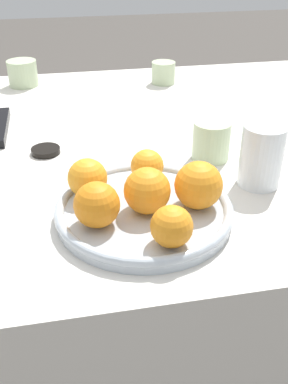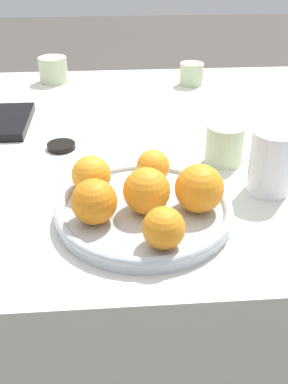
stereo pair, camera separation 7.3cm
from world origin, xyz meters
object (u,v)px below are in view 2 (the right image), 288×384
orange_0 (147,191)px  orange_2 (164,228)px  fruit_platter (144,210)px  orange_3 (91,175)px  water_glass (271,162)px  soy_dish (61,146)px  cup_2 (224,144)px  cup_3 (191,74)px  orange_1 (153,166)px  orange_5 (199,188)px  orange_4 (94,202)px  cup_1 (53,70)px

orange_0 → orange_2: 0.10m
fruit_platter → orange_3: orange_3 is taller
orange_3 → water_glass: bearing=2.3°
soy_dish → orange_2: bearing=-64.7°
cup_2 → cup_3: cup_2 is taller
cup_3 → orange_0: bearing=-105.2°
orange_1 → orange_5: size_ratio=0.76×
orange_2 → orange_5: bearing=53.7°
cup_2 → soy_dish: (-0.34, 0.09, -0.03)m
cup_3 → orange_4: bearing=-110.6°
orange_3 → water_glass: water_glass is taller
orange_0 → orange_3: orange_0 is taller
orange_0 → orange_1: (0.02, 0.10, -0.01)m
cup_1 → cup_3: bearing=-7.8°
cup_1 → cup_3: size_ratio=1.21×
orange_3 → cup_3: (0.29, 0.65, -0.02)m
orange_1 → soy_dish: bearing=134.2°
fruit_platter → water_glass: 0.25m
orange_3 → cup_2: bearing=26.4°
cup_1 → fruit_platter: bearing=-73.8°
fruit_platter → cup_3: cup_3 is taller
orange_0 → orange_4: orange_0 is taller
orange_4 → orange_5: orange_5 is taller
orange_0 → orange_4: 0.09m
fruit_platter → orange_3: size_ratio=4.36×
orange_1 → orange_2: bearing=-90.8°
orange_1 → orange_4: orange_4 is taller
orange_3 → soy_dish: (-0.07, 0.22, -0.05)m
cup_2 → soy_dish: 0.35m
orange_5 → cup_3: size_ratio=1.12×
orange_3 → soy_dish: 0.24m
orange_2 → orange_4: size_ratio=0.87×
orange_4 → soy_dish: size_ratio=1.18×
orange_4 → cup_1: (-0.14, 0.80, -0.02)m
orange_0 → cup_2: 0.27m
orange_5 → orange_3: bearing=158.6°
orange_5 → orange_4: bearing=-172.7°
orange_3 → water_glass: 0.32m
orange_3 → cup_1: (-0.14, 0.71, -0.02)m
fruit_platter → soy_dish: bearing=119.9°
orange_5 → soy_dish: size_ratio=1.29×
fruit_platter → orange_2: (0.02, -0.10, 0.04)m
orange_5 → cup_1: (-0.31, 0.78, -0.02)m
orange_4 → cup_2: bearing=40.6°
fruit_platter → orange_5: (0.09, -0.01, 0.05)m
orange_2 → water_glass: (0.21, 0.18, 0.01)m
fruit_platter → water_glass: water_glass is taller
fruit_platter → cup_3: 0.74m
water_glass → orange_1: bearing=174.8°
orange_1 → cup_3: 0.64m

